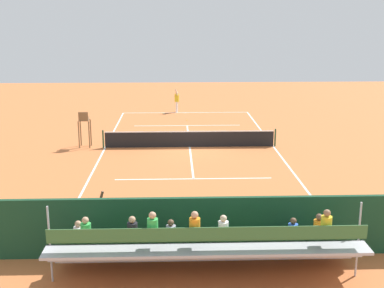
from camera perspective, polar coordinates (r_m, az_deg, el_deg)
ground_plane at (r=30.00m, az=-0.27°, el=-0.34°), size 60.00×60.00×0.00m
court_line_markings at (r=30.03m, az=-0.27°, el=-0.31°), size 10.10×22.20×0.01m
tennis_net at (r=29.87m, az=-0.27°, el=0.59°), size 10.30×0.10×1.07m
backdrop_wall at (r=16.41m, az=1.23°, el=-9.33°), size 18.00×0.16×2.00m
bleacher_stand at (r=15.18m, az=1.36°, el=-11.49°), size 9.06×2.40×2.48m
umpire_chair at (r=30.36m, az=-12.07°, el=2.07°), size 0.67×0.67×2.14m
courtside_bench at (r=17.44m, az=7.10°, el=-9.55°), size 1.80×0.40×0.93m
equipment_bag at (r=17.31m, az=2.04°, el=-11.00°), size 0.90×0.36×0.36m
tennis_player at (r=40.80m, az=-1.73°, el=5.03°), size 0.40×0.55×1.93m
tennis_racket at (r=40.56m, az=-3.19°, el=3.52°), size 0.59×0.39×0.03m
tennis_ball_near at (r=37.64m, az=-0.58°, el=2.73°), size 0.07×0.07×0.07m
line_judge at (r=17.21m, az=-10.18°, el=-8.35°), size 0.41×0.55×1.93m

